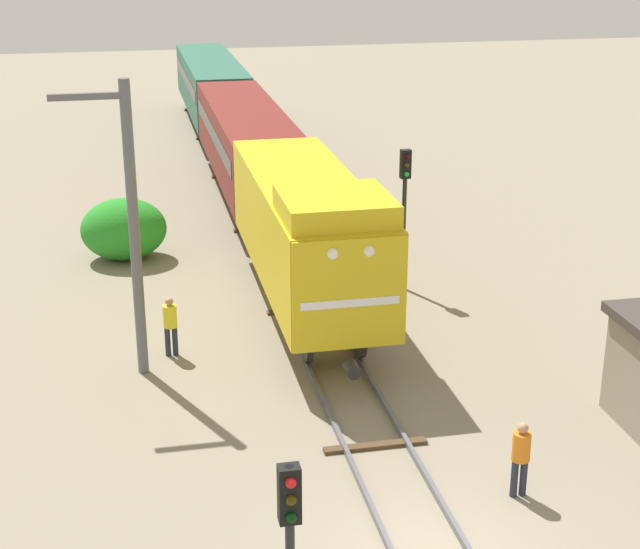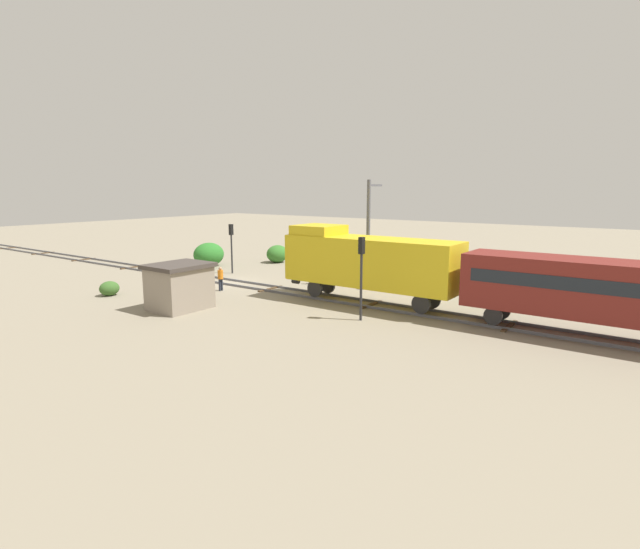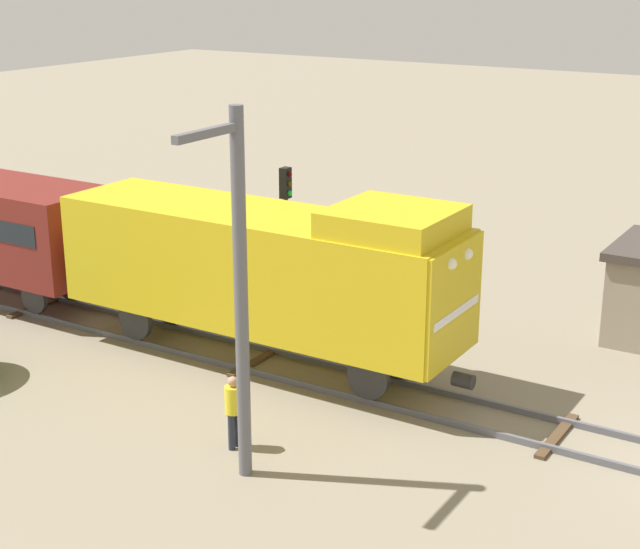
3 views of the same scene
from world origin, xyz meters
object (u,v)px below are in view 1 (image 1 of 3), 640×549
at_px(passenger_car_trailing, 211,83).
at_px(worker_by_signal, 170,322).
at_px(locomotive, 308,227).
at_px(traffic_signal_near, 290,543).
at_px(passenger_car_leading, 247,139).
at_px(catenary_mast, 131,224).
at_px(worker_near_track, 521,454).
at_px(traffic_signal_mid, 405,194).

height_order(passenger_car_trailing, worker_by_signal, passenger_car_trailing).
relative_size(locomotive, traffic_signal_near, 2.80).
bearing_deg(traffic_signal_near, passenger_car_leading, 83.57).
distance_m(locomotive, catenary_mast, 5.99).
bearing_deg(worker_near_track, traffic_signal_near, -73.63).
bearing_deg(worker_near_track, passenger_car_leading, 162.62).
bearing_deg(locomotive, worker_near_track, -77.05).
xyz_separation_m(passenger_car_leading, worker_near_track, (2.40, -23.77, -1.53)).
xyz_separation_m(passenger_car_trailing, worker_by_signal, (-4.20, -29.97, -1.53)).
bearing_deg(passenger_car_trailing, traffic_signal_mid, -82.64).
relative_size(locomotive, passenger_car_leading, 0.83).
height_order(locomotive, traffic_signal_near, locomotive).
xyz_separation_m(traffic_signal_near, traffic_signal_mid, (6.60, 16.67, 0.27)).
xyz_separation_m(locomotive, passenger_car_leading, (0.00, 13.34, -0.25)).
height_order(passenger_car_leading, traffic_signal_mid, traffic_signal_mid).
xyz_separation_m(passenger_car_trailing, catenary_mast, (-5.06, -30.85, 1.57)).
height_order(locomotive, traffic_signal_mid, locomotive).
bearing_deg(traffic_signal_mid, worker_by_signal, -154.37).
distance_m(locomotive, passenger_car_trailing, 27.94).
bearing_deg(catenary_mast, worker_by_signal, 45.43).
bearing_deg(worker_by_signal, worker_near_track, -30.34).
distance_m(traffic_signal_mid, worker_by_signal, 8.70).
height_order(passenger_car_leading, worker_near_track, passenger_car_leading).
distance_m(passenger_car_trailing, worker_near_track, 38.48).
bearing_deg(worker_by_signal, traffic_signal_mid, 47.15).
distance_m(passenger_car_leading, passenger_car_trailing, 14.60).
relative_size(worker_near_track, worker_by_signal, 1.00).
bearing_deg(traffic_signal_near, catenary_mast, 98.72).
relative_size(passenger_car_leading, worker_by_signal, 8.24).
bearing_deg(catenary_mast, traffic_signal_mid, 28.12).
xyz_separation_m(locomotive, catenary_mast, (-5.06, -2.91, 1.32)).
relative_size(passenger_car_trailing, traffic_signal_mid, 3.07).
bearing_deg(traffic_signal_near, passenger_car_trailing, 85.74).
bearing_deg(catenary_mast, traffic_signal_near, -81.28).
xyz_separation_m(passenger_car_trailing, worker_near_track, (2.40, -38.37, -1.53)).
bearing_deg(passenger_car_leading, worker_by_signal, -105.28).
distance_m(locomotive, worker_near_track, 10.85).
bearing_deg(locomotive, traffic_signal_mid, 25.38).
xyz_separation_m(traffic_signal_near, worker_by_signal, (-1.00, 13.02, -1.89)).
xyz_separation_m(traffic_signal_mid, worker_by_signal, (-7.60, -3.65, -2.15)).
relative_size(locomotive, worker_near_track, 6.82).
relative_size(worker_near_track, catenary_mast, 0.22).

